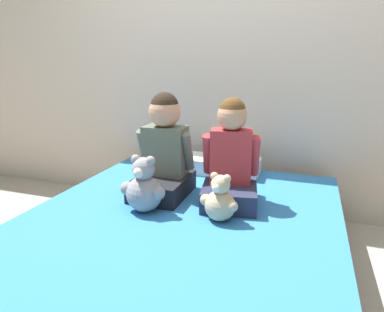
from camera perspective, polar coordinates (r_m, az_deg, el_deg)
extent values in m
plane|color=#B2A899|center=(2.04, -1.70, -19.28)|extent=(14.00, 14.00, 0.00)
cube|color=beige|center=(2.70, 6.45, 17.24)|extent=(8.00, 0.06, 2.50)
cube|color=#2D2D33|center=(1.99, -1.72, -17.16)|extent=(1.65, 1.87, 0.18)
cube|color=silver|center=(1.90, -1.76, -12.82)|extent=(1.62, 1.83, 0.16)
cube|color=#337FC6|center=(1.86, -1.78, -10.18)|extent=(1.64, 1.85, 0.03)
cube|color=black|center=(2.09, -4.97, -5.00)|extent=(0.30, 0.40, 0.12)
cube|color=#5B6656|center=(2.08, -4.44, 0.91)|extent=(0.25, 0.15, 0.30)
sphere|color=tan|center=(2.04, -4.58, 7.35)|extent=(0.19, 0.19, 0.19)
sphere|color=#2D2319|center=(2.03, -4.60, 8.28)|extent=(0.17, 0.17, 0.17)
cylinder|color=#5B6656|center=(2.14, -7.98, 1.41)|extent=(0.06, 0.13, 0.24)
cylinder|color=#5B6656|center=(2.03, -0.71, 0.78)|extent=(0.06, 0.13, 0.24)
cube|color=#282D47|center=(1.97, 6.25, -6.40)|extent=(0.36, 0.40, 0.12)
cube|color=#B23338|center=(1.95, 6.51, -0.05)|extent=(0.25, 0.17, 0.31)
sphere|color=tan|center=(1.91, 6.72, 6.66)|extent=(0.17, 0.17, 0.17)
sphere|color=brown|center=(1.90, 6.74, 7.53)|extent=(0.15, 0.15, 0.15)
cylinder|color=#B23338|center=(1.96, 2.65, 0.33)|extent=(0.08, 0.14, 0.25)
cylinder|color=#B23338|center=(1.95, 10.39, 0.01)|extent=(0.08, 0.14, 0.25)
sphere|color=#939399|center=(1.88, -7.95, -6.23)|extent=(0.20, 0.20, 0.20)
sphere|color=#939399|center=(1.83, -8.11, -2.11)|extent=(0.12, 0.12, 0.12)
sphere|color=white|center=(1.79, -8.91, -2.76)|extent=(0.06, 0.06, 0.06)
sphere|color=#939399|center=(1.84, -9.37, -0.53)|extent=(0.05, 0.05, 0.05)
sphere|color=#939399|center=(1.80, -6.94, -0.81)|extent=(0.05, 0.05, 0.05)
sphere|color=#939399|center=(1.90, -10.75, -5.32)|extent=(0.08, 0.08, 0.08)
sphere|color=#939399|center=(1.81, -5.66, -6.14)|extent=(0.08, 0.08, 0.08)
sphere|color=#D1B78E|center=(1.77, 4.68, -8.23)|extent=(0.16, 0.16, 0.16)
sphere|color=#D1B78E|center=(1.73, 4.76, -4.76)|extent=(0.10, 0.10, 0.10)
sphere|color=white|center=(1.69, 4.08, -5.33)|extent=(0.04, 0.04, 0.04)
sphere|color=#D1B78E|center=(1.73, 3.76, -3.35)|extent=(0.04, 0.04, 0.04)
sphere|color=#D1B78E|center=(1.70, 5.85, -3.76)|extent=(0.04, 0.04, 0.04)
sphere|color=#D1B78E|center=(1.78, 2.30, -7.30)|extent=(0.06, 0.06, 0.06)
sphere|color=#D1B78E|center=(1.72, 6.68, -8.32)|extent=(0.06, 0.06, 0.06)
cube|color=white|center=(2.52, 4.42, -1.53)|extent=(0.59, 0.27, 0.11)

